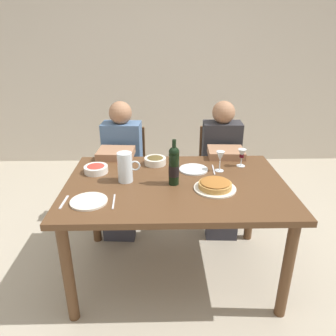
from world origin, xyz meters
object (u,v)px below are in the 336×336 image
object	(u,v)px
water_pitcher	(125,169)
olive_bowl	(155,160)
chair_left	(126,167)
dinner_plate_right_setting	(89,201)
diner_right	(222,164)
chair_right	(218,166)
wine_bottle	(174,166)
dining_table	(176,195)
salad_bowl	(96,169)
diner_left	(121,165)
baked_tart	(215,185)
wine_glass_right_diner	(220,157)
dinner_plate_left_setting	(193,169)
wine_glass_left_diner	(242,154)

from	to	relation	value
water_pitcher	olive_bowl	distance (m)	0.37
olive_bowl	chair_left	xyz separation A→B (m)	(-0.30, 0.57, -0.30)
dinner_plate_right_setting	diner_right	distance (m)	1.35
dinner_plate_right_setting	chair_right	xyz separation A→B (m)	(0.99, 1.16, -0.27)
dinner_plate_right_setting	chair_right	size ratio (longest dim) A/B	0.26
wine_bottle	olive_bowl	xyz separation A→B (m)	(-0.13, 0.35, -0.10)
dining_table	water_pitcher	distance (m)	0.39
wine_bottle	salad_bowl	xyz separation A→B (m)	(-0.56, 0.20, -0.10)
diner_left	olive_bowl	bearing A→B (deg)	137.59
diner_left	chair_right	size ratio (longest dim) A/B	1.33
baked_tart	dining_table	bearing A→B (deg)	158.37
wine_glass_right_diner	diner_left	bearing A→B (deg)	149.03
chair_right	dinner_plate_right_setting	bearing A→B (deg)	52.33
salad_bowl	dinner_plate_left_setting	distance (m)	0.72
water_pitcher	baked_tart	bearing A→B (deg)	-12.84
baked_tart	salad_bowl	distance (m)	0.87
dining_table	olive_bowl	size ratio (longest dim) A/B	8.97
baked_tart	dinner_plate_left_setting	distance (m)	0.33
chair_left	diner_left	bearing A→B (deg)	90.71
wine_bottle	water_pitcher	bearing A→B (deg)	171.04
wine_glass_left_diner	wine_glass_right_diner	bearing A→B (deg)	-153.85
salad_bowl	diner_left	distance (m)	0.52
water_pitcher	diner_right	bearing A→B (deg)	38.59
salad_bowl	olive_bowl	size ratio (longest dim) A/B	1.03
water_pitcher	chair_left	size ratio (longest dim) A/B	0.24
olive_bowl	baked_tart	bearing A→B (deg)	-47.79
water_pitcher	chair_right	world-z (taller)	water_pitcher
wine_bottle	baked_tart	size ratio (longest dim) A/B	1.13
water_pitcher	chair_right	size ratio (longest dim) A/B	0.24
chair_left	diner_left	world-z (taller)	diner_left
wine_glass_left_diner	salad_bowl	bearing A→B (deg)	-174.95
dinner_plate_right_setting	chair_right	distance (m)	1.55
diner_left	chair_right	xyz separation A→B (m)	(0.91, 0.23, -0.12)
wine_glass_left_diner	chair_left	world-z (taller)	wine_glass_left_diner
baked_tart	wine_glass_right_diner	xyz separation A→B (m)	(0.08, 0.29, 0.08)
wine_glass_right_diner	chair_right	distance (m)	0.81
wine_bottle	chair_right	world-z (taller)	wine_bottle
water_pitcher	dinner_plate_right_setting	size ratio (longest dim) A/B	0.92
olive_bowl	dinner_plate_left_setting	xyz separation A→B (m)	(0.29, -0.13, -0.03)
wine_glass_left_diner	diner_right	distance (m)	0.45
chair_left	diner_right	xyz separation A→B (m)	(0.89, -0.24, 0.12)
olive_bowl	dinner_plate_right_setting	distance (m)	0.71
wine_bottle	salad_bowl	size ratio (longest dim) A/B	1.82
dining_table	chair_right	distance (m)	1.02
wine_glass_left_diner	dinner_plate_right_setting	xyz separation A→B (m)	(-1.05, -0.54, -0.09)
dining_table	dinner_plate_left_setting	world-z (taller)	dinner_plate_left_setting
water_pitcher	olive_bowl	size ratio (longest dim) A/B	1.24
dining_table	wine_bottle	size ratio (longest dim) A/B	4.78
baked_tart	chair_left	xyz separation A→B (m)	(-0.70, 1.00, -0.29)
salad_bowl	baked_tart	bearing A→B (deg)	-19.16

